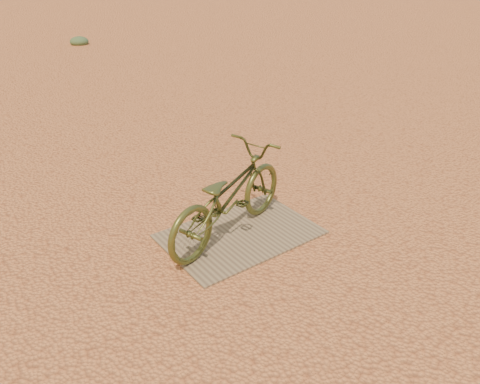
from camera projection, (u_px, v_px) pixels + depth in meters
ground at (219, 252)px, 4.66m from camera, size 120.00×120.00×0.00m
plywood_board at (240, 234)px, 4.94m from camera, size 1.57×1.07×0.02m
bicycle at (228, 196)px, 4.70m from camera, size 1.86×1.11×0.92m
kale_b at (80, 44)px, 14.83m from camera, size 0.57×0.57×0.32m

